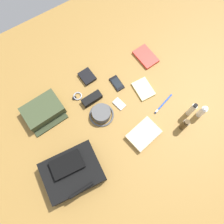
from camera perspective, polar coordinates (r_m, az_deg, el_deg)
ground_plane at (r=1.56m, az=-0.00°, el=-0.62°), size 2.64×2.02×0.02m
backpack at (r=1.43m, az=-9.82°, el=-14.41°), size 0.36×0.29×0.13m
toiletry_pouch at (r=1.58m, az=-16.69°, el=0.23°), size 0.26×0.23×0.08m
bucket_hat at (r=1.52m, az=-2.65°, el=-0.44°), size 0.17×0.17×0.07m
toothpaste_tube at (r=1.60m, az=21.41°, el=0.09°), size 0.04×0.04×0.13m
lotion_bottle at (r=1.56m, az=19.14°, el=0.58°), size 0.03×0.03×0.15m
cologne_bottle at (r=1.54m, az=17.52°, el=-2.99°), size 0.04×0.04×0.12m
paperback_novel at (r=1.75m, az=8.35°, el=13.43°), size 0.13×0.18×0.02m
cell_phone at (r=1.63m, az=1.20°, el=7.13°), size 0.06×0.12×0.01m
media_player at (r=1.57m, az=1.79°, el=2.04°), size 0.07×0.09×0.01m
wristwatch at (r=1.60m, az=-8.62°, el=3.87°), size 0.07×0.06×0.01m
toothbrush at (r=1.60m, az=12.42°, el=1.80°), size 0.18×0.06×0.02m
wallet at (r=1.65m, az=-6.14°, el=8.77°), size 0.10×0.12×0.02m
notepad at (r=1.62m, az=7.80°, el=5.66°), size 0.12×0.16×0.02m
folded_towel at (r=1.50m, az=7.84°, el=-5.49°), size 0.22×0.17×0.04m
sunglasses_case at (r=1.57m, az=-5.00°, el=3.30°), size 0.14×0.06×0.04m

